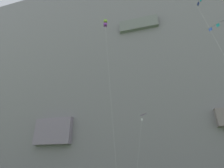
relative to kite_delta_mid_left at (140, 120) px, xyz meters
The scene contains 3 objects.
cliff_face 38.98m from the kite_delta_mid_left, 90.50° to the left, with size 180.00×22.12×77.01m.
kite_delta_mid_left is the anchor object (origin of this frame).
kite_box_mid_right 17.98m from the kite_delta_mid_left, 117.72° to the right, with size 2.94×2.46×26.73m.
Camera 1 is at (3.95, 4.02, 3.14)m, focal length 28.07 mm.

